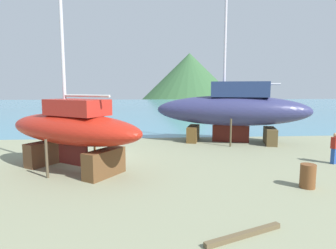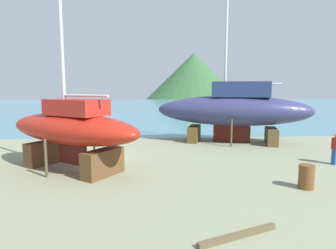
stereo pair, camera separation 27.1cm
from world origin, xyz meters
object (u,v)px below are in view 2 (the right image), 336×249
sailboat_large_starboard (233,109)px  barrel_tipped_center (306,177)px  worker (336,148)px  sailboat_mid_port (72,129)px

sailboat_large_starboard → barrel_tipped_center: sailboat_large_starboard is taller
worker → barrel_tipped_center: bearing=-73.9°
sailboat_large_starboard → sailboat_mid_port: size_ratio=1.39×
worker → barrel_tipped_center: size_ratio=1.72×
sailboat_large_starboard → worker: sailboat_large_starboard is taller
sailboat_mid_port → barrel_tipped_center: (9.74, -3.19, -1.51)m
worker → sailboat_large_starboard: bearing=-178.4°
barrel_tipped_center → sailboat_large_starboard: bearing=91.1°
barrel_tipped_center → sailboat_mid_port: bearing=161.9°
sailboat_mid_port → worker: (13.13, 0.14, -1.14)m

